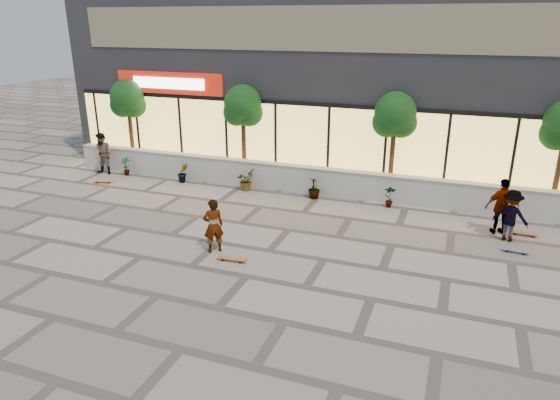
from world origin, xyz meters
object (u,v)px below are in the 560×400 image
(tree_mideast, at_px, (395,118))
(skater_center, at_px, (213,226))
(skater_left, at_px, (103,154))
(skateboard_left, at_px, (103,181))
(tree_midwest, at_px, (243,108))
(skater_right_far, at_px, (511,216))
(tree_west, at_px, (128,101))
(skateboard_right_far, at_px, (516,251))
(skateboard_right_near, at_px, (524,233))
(skateboard_center, at_px, (232,258))
(skater_right_near, at_px, (502,207))

(tree_mideast, height_order, skater_center, tree_mideast)
(skater_center, xyz_separation_m, skater_left, (-8.03, 5.24, 0.10))
(skateboard_left, bearing_deg, tree_mideast, -5.68)
(tree_midwest, distance_m, skater_right_far, 10.63)
(tree_west, xyz_separation_m, skater_left, (-0.50, -1.40, -2.09))
(skateboard_right_far, bearing_deg, tree_midwest, 164.33)
(tree_midwest, height_order, skateboard_right_near, tree_midwest)
(tree_midwest, xyz_separation_m, skater_left, (-6.00, -1.40, -2.09))
(skater_center, height_order, skateboard_center, skater_center)
(skater_left, relative_size, skateboard_right_far, 2.44)
(tree_mideast, relative_size, skater_right_far, 2.46)
(tree_west, height_order, skateboard_right_near, tree_west)
(tree_mideast, distance_m, skateboard_right_near, 5.83)
(tree_west, xyz_separation_m, skater_right_far, (15.50, -2.86, -2.19))
(tree_west, height_order, skateboard_right_far, tree_west)
(skater_left, distance_m, skater_right_near, 15.79)
(skater_center, xyz_separation_m, skater_right_near, (7.74, 4.26, 0.09))
(tree_midwest, distance_m, skater_right_near, 10.27)
(skater_left, height_order, skater_right_near, skater_left)
(tree_west, bearing_deg, skateboard_center, -40.37)
(skater_left, bearing_deg, skateboard_center, -32.60)
(tree_midwest, height_order, skater_left, tree_midwest)
(skateboard_center, height_order, skateboard_left, skateboard_center)
(skateboard_center, distance_m, skateboard_right_far, 8.10)
(skater_left, xyz_separation_m, skater_right_near, (15.76, -0.99, -0.01))
(skater_right_near, distance_m, skateboard_left, 15.04)
(tree_midwest, height_order, tree_mideast, same)
(skater_right_near, bearing_deg, skater_center, 7.78)
(tree_west, distance_m, skater_left, 2.56)
(tree_mideast, xyz_separation_m, skater_right_far, (4.00, -2.86, -2.19))
(tree_west, xyz_separation_m, skateboard_center, (8.28, -7.04, -2.90))
(skater_left, bearing_deg, tree_west, 70.45)
(skater_center, xyz_separation_m, skateboard_right_near, (8.47, 4.34, -0.72))
(tree_west, relative_size, skateboard_left, 5.06)
(tree_mideast, xyz_separation_m, skateboard_left, (-11.25, -2.47, -2.91))
(tree_midwest, relative_size, skateboard_center, 4.63)
(skater_right_near, bearing_deg, skater_right_far, 95.60)
(skater_left, height_order, skateboard_center, skater_left)
(skateboard_right_far, bearing_deg, tree_mideast, 142.68)
(skater_center, relative_size, skateboard_right_far, 2.17)
(skater_left, bearing_deg, tree_midwest, 13.24)
(skater_right_near, xyz_separation_m, skater_right_far, (0.24, -0.47, -0.09))
(skater_right_near, relative_size, skateboard_right_near, 2.21)
(skater_center, distance_m, skateboard_right_near, 9.55)
(tree_mideast, distance_m, skater_right_near, 4.92)
(skateboard_right_near, xyz_separation_m, skateboard_right_far, (-0.32, -1.43, -0.01))
(tree_mideast, relative_size, skater_right_near, 2.20)
(skater_left, bearing_deg, skateboard_right_far, -8.10)
(skateboard_center, distance_m, skateboard_right_near, 9.06)
(tree_mideast, height_order, skater_left, tree_mideast)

